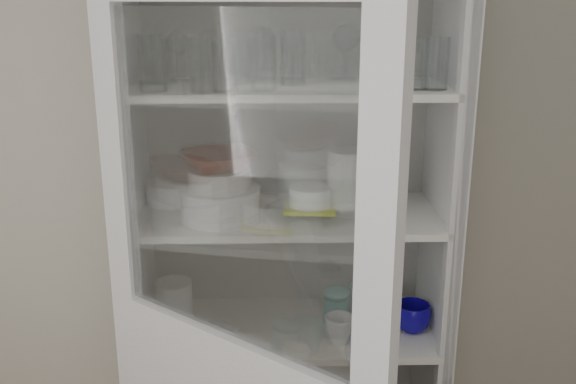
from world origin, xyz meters
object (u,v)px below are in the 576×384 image
at_px(goblet_3, 408,56).
at_px(plate_stack_back, 179,190).
at_px(plate_stack_front, 220,203).
at_px(goblet_2, 346,50).
at_px(terracotta_bowl, 219,160).
at_px(white_canister, 175,302).
at_px(goblet_0, 178,54).
at_px(mug_blue, 412,317).
at_px(glass_platter, 311,211).
at_px(mug_teal, 363,300).
at_px(teal_jar, 336,307).
at_px(mug_white, 340,329).
at_px(cream_bowl, 220,178).
at_px(pantry_cabinet, 288,294).
at_px(yellow_trivet, 311,207).
at_px(goblet_1, 263,51).
at_px(grey_bowl_stack, 349,181).
at_px(white_ramekin, 311,196).
at_px(measuring_cups, 215,331).

xyz_separation_m(goblet_3, plate_stack_back, (-0.74, 0.04, -0.44)).
bearing_deg(plate_stack_front, goblet_2, 23.47).
height_order(terracotta_bowl, white_canister, terracotta_bowl).
height_order(goblet_0, mug_blue, goblet_0).
relative_size(goblet_0, glass_platter, 0.58).
height_order(mug_teal, white_canister, white_canister).
bearing_deg(teal_jar, terracotta_bowl, -166.86).
distance_m(mug_blue, mug_white, 0.25).
xyz_separation_m(cream_bowl, mug_teal, (0.47, 0.14, -0.48)).
relative_size(plate_stack_back, mug_white, 2.35).
bearing_deg(pantry_cabinet, goblet_3, 3.47).
bearing_deg(plate_stack_back, goblet_2, -2.25).
distance_m(glass_platter, white_canister, 0.56).
xyz_separation_m(yellow_trivet, teal_jar, (0.09, 0.04, -0.37)).
height_order(goblet_0, goblet_1, goblet_1).
relative_size(goblet_0, teal_jar, 1.58).
distance_m(goblet_1, grey_bowl_stack, 0.49).
xyz_separation_m(goblet_2, terracotta_bowl, (-0.39, -0.17, -0.31)).
height_order(goblet_2, cream_bowl, goblet_2).
relative_size(goblet_2, mug_blue, 1.56).
relative_size(white_ramekin, teal_jar, 1.31).
xyz_separation_m(goblet_0, mug_teal, (0.60, 0.00, -0.83)).
distance_m(cream_bowl, terracotta_bowl, 0.06).
xyz_separation_m(pantry_cabinet, grey_bowl_stack, (0.19, -0.07, 0.42)).
xyz_separation_m(white_ramekin, mug_teal, (0.19, 0.10, -0.41)).
distance_m(cream_bowl, glass_platter, 0.31).
xyz_separation_m(white_ramekin, measuring_cups, (-0.31, -0.06, -0.44)).
bearing_deg(mug_teal, terracotta_bowl, -146.44).
relative_size(goblet_2, white_ramekin, 1.37).
relative_size(plate_stack_back, measuring_cups, 2.35).
bearing_deg(goblet_2, pantry_cabinet, -168.23).
bearing_deg(plate_stack_front, pantry_cabinet, 32.30).
distance_m(grey_bowl_stack, mug_teal, 0.46).
xyz_separation_m(mug_white, white_canister, (-0.54, 0.14, 0.03)).
bearing_deg(mug_blue, goblet_2, 155.41).
relative_size(goblet_3, grey_bowl_stack, 0.77).
relative_size(plate_stack_front, plate_stack_back, 1.10).
bearing_deg(terracotta_bowl, goblet_2, 23.47).
bearing_deg(plate_stack_front, mug_blue, 1.67).
height_order(goblet_0, goblet_3, goblet_0).
distance_m(goblet_1, goblet_3, 0.45).
bearing_deg(goblet_2, teal_jar, -102.69).
xyz_separation_m(plate_stack_back, white_canister, (-0.02, -0.10, -0.36)).
distance_m(goblet_2, terracotta_bowl, 0.53).
bearing_deg(yellow_trivet, cream_bowl, -170.78).
bearing_deg(glass_platter, teal_jar, 24.10).
distance_m(grey_bowl_stack, measuring_cups, 0.65).
relative_size(terracotta_bowl, grey_bowl_stack, 1.11).
bearing_deg(pantry_cabinet, measuring_cups, -148.82).
bearing_deg(goblet_0, cream_bowl, -48.09).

